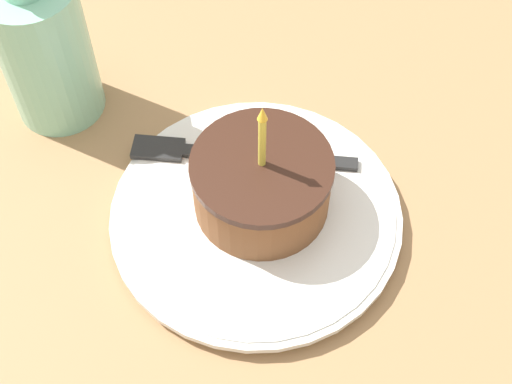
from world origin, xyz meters
TOP-DOWN VIEW (x-y plane):
  - ground_plane at (0.00, 0.00)m, footprint 2.40×2.40m
  - plate at (0.01, 0.02)m, footprint 0.24×0.24m
  - cake_slice at (0.00, 0.03)m, footprint 0.11×0.11m
  - fork at (-0.06, 0.01)m, footprint 0.10×0.19m
  - bottle at (-0.18, -0.11)m, footprint 0.08×0.08m

SIDE VIEW (x-z plane):
  - ground_plane at x=0.00m, z-range -0.04..0.00m
  - plate at x=0.01m, z-range 0.00..0.02m
  - fork at x=-0.06m, z-range 0.02..0.02m
  - cake_slice at x=0.00m, z-range -0.02..0.10m
  - bottle at x=-0.18m, z-range -0.02..0.17m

